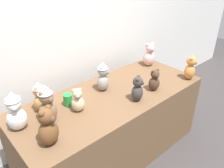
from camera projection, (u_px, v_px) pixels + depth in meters
The scene contains 14 objects.
ground_plane at pixel (128, 165), 2.39m from camera, with size 10.00×10.00×0.00m, color #3D3838.
wall_back at pixel (71, 26), 2.35m from camera, with size 7.00×0.08×2.60m, color white.
display_table at pixel (112, 125), 2.37m from camera, with size 1.94×0.79×0.75m, color brown.
teddy_bear_blush at pixel (149, 55), 2.73m from camera, with size 0.17×0.15×0.29m.
teddy_bear_ginger at pixel (190, 68), 2.43m from camera, with size 0.17×0.16×0.26m.
teddy_bear_caramel at pixel (40, 97), 1.90m from camera, with size 0.16×0.16×0.28m.
teddy_bear_snow at pixel (15, 111), 1.68m from camera, with size 0.18×0.16×0.33m.
teddy_bear_ash at pixel (103, 77), 2.20m from camera, with size 0.18×0.17×0.30m.
teddy_bear_sand at pixel (78, 101), 1.91m from camera, with size 0.15×0.14×0.22m.
teddy_bear_cocoa at pixel (154, 81), 2.22m from camera, with size 0.13×0.12×0.23m.
teddy_bear_mocha at pixel (47, 104), 1.76m from camera, with size 0.18×0.17×0.34m.
teddy_bear_charcoal at pixel (137, 89), 2.05m from camera, with size 0.16×0.16×0.25m.
teddy_bear_chestnut at pixel (48, 127), 1.55m from camera, with size 0.20×0.19×0.30m.
party_cup_green at pixel (68, 100), 2.01m from camera, with size 0.08×0.08×0.11m, color #238C3D.
Camera 1 is at (-1.24, -1.14, 1.90)m, focal length 36.27 mm.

